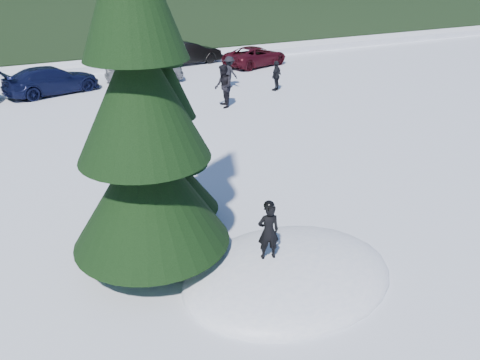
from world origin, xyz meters
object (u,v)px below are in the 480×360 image
adult_1 (276,76)px  car_3 (52,80)px  adult_2 (229,72)px  spruce_tall (142,112)px  spruce_short (169,142)px  child_skier (268,231)px  car_5 (188,53)px  adult_0 (223,86)px  car_4 (144,69)px  car_6 (255,56)px

adult_1 → car_3: (-10.02, 4.86, -0.08)m
adult_2 → adult_1: bearing=-151.7°
spruce_tall → spruce_short: spruce_tall is taller
spruce_tall → car_3: spruce_tall is taller
child_skier → car_5: size_ratio=0.27×
adult_0 → car_4: adult_0 is taller
adult_0 → car_3: (-6.26, 6.32, -0.27)m
car_3 → car_4: bearing=-102.6°
spruce_tall → child_skier: (1.82, -1.60, -2.25)m
car_5 → adult_1: bearing=-178.9°
adult_2 → car_4: adult_2 is taller
adult_0 → car_3: bearing=-119.2°
car_3 → car_6: (12.41, 1.19, -0.06)m
adult_2 → car_4: bearing=33.7°
spruce_short → car_3: size_ratio=1.16×
car_4 → car_6: size_ratio=0.95×
spruce_tall → adult_2: 16.28m
car_6 → child_skier: bearing=134.2°
child_skier → adult_1: 15.81m
adult_1 → car_6: bearing=-142.2°
adult_0 → adult_1: (3.77, 1.46, -0.20)m
adult_1 → child_skier: bearing=25.5°
spruce_short → child_skier: 3.28m
adult_0 → spruce_tall: bearing=-18.1°
adult_2 → car_5: 6.90m
car_5 → car_6: bearing=-133.5°
child_skier → spruce_short: bearing=-58.5°
spruce_short → child_skier: (0.82, -3.00, -1.03)m
adult_1 → car_6: size_ratio=0.34×
adult_0 → car_6: 9.72m
adult_2 → car_4: (-3.52, 3.17, -0.08)m
spruce_tall → car_6: spruce_tall is taller
spruce_short → adult_2: (7.91, 11.98, -1.32)m
car_5 → spruce_tall: bearing=148.9°
car_3 → adult_0: bearing=-149.7°
child_skier → adult_2: 16.58m
adult_0 → car_4: bearing=-151.2°
car_6 → car_3: bearing=79.9°
spruce_short → car_6: bearing=53.4°
child_skier → car_3: 18.04m
car_4 → child_skier: bearing=177.3°
spruce_tall → adult_1: spruce_tall is taller
child_skier → adult_1: bearing=-107.6°
child_skier → car_3: bearing=-69.9°
car_3 → car_6: bearing=-99.0°
child_skier → car_5: 23.18m
car_3 → car_4: car_4 is taller
car_6 → car_4: bearing=82.1°
adult_1 → car_5: bearing=-113.8°
adult_1 → car_6: adult_1 is taller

